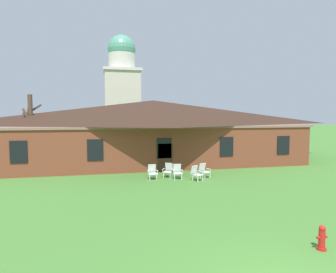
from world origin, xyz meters
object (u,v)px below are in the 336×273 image
lawn_chair_near_door (168,170)px  lawn_chair_right_end (204,170)px  lawn_chair_by_porch (152,172)px  lawn_chair_left_end (177,171)px  fire_hydrant (322,238)px  lawn_chair_middle (196,173)px

lawn_chair_near_door → lawn_chair_right_end: same height
lawn_chair_by_porch → lawn_chair_left_end: size_ratio=1.00×
fire_hydrant → lawn_chair_right_end: bearing=90.8°
lawn_chair_near_door → lawn_chair_left_end: (0.50, -0.55, 0.00)m
lawn_chair_by_porch → fire_hydrant: lawn_chair_by_porch is taller
lawn_chair_by_porch → lawn_chair_near_door: 1.21m
lawn_chair_near_door → lawn_chair_right_end: 2.41m
lawn_chair_middle → fire_hydrant: bearing=-84.6°
lawn_chair_near_door → lawn_chair_left_end: same height
lawn_chair_middle → fire_hydrant: lawn_chair_middle is taller
fire_hydrant → lawn_chair_middle: bearing=95.4°
lawn_chair_left_end → lawn_chair_middle: size_ratio=1.00×
lawn_chair_right_end → lawn_chair_near_door: bearing=165.5°
lawn_chair_by_porch → lawn_chair_right_end: bearing=-4.1°
lawn_chair_near_door → fire_hydrant: lawn_chair_near_door is taller
lawn_chair_near_door → lawn_chair_left_end: size_ratio=1.00×
lawn_chair_by_porch → lawn_chair_middle: size_ratio=1.00×
fire_hydrant → lawn_chair_near_door: bearing=102.5°
lawn_chair_by_porch → lawn_chair_near_door: bearing=17.1°
lawn_chair_middle → lawn_chair_right_end: bearing=43.2°
lawn_chair_by_porch → lawn_chair_right_end: same height
lawn_chair_by_porch → fire_hydrant: size_ratio=1.21×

